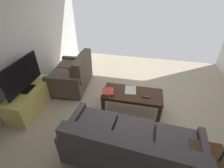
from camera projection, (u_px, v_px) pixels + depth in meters
The scene contains 11 objects.
ground_plane at pixel (133, 112), 3.56m from camera, with size 5.06×5.80×0.01m, color #B7A88E.
wall_right at pixel (13, 44), 3.25m from camera, with size 0.12×5.80×2.69m, color silver.
sofa_main at pixel (131, 147), 2.39m from camera, with size 2.11×1.03×0.88m.
loveseat_near at pixel (73, 74), 4.17m from camera, with size 0.94×1.29×0.90m.
coffee_table at pixel (132, 96), 3.39m from camera, with size 1.24×0.57×0.47m.
end_table at pixel (207, 160), 2.13m from camera, with size 0.44×0.44×0.57m.
tv_stand at pixel (31, 99), 3.53m from camera, with size 0.52×1.25×0.51m.
flat_tv at pixel (22, 75), 3.20m from camera, with size 0.21×1.04×0.66m.
book_stack at pixel (108, 92), 3.35m from camera, with size 0.28×0.31×0.05m.
tv_remote at pixel (146, 97), 3.22m from camera, with size 0.16×0.04×0.02m.
loose_magazine at pixel (131, 90), 3.44m from camera, with size 0.23×0.32×0.01m, color silver.
Camera 1 is at (-0.09, 2.65, 2.49)m, focal length 25.81 mm.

